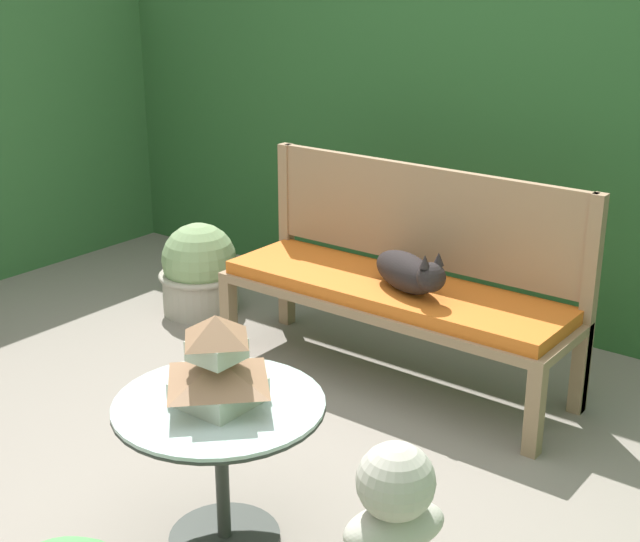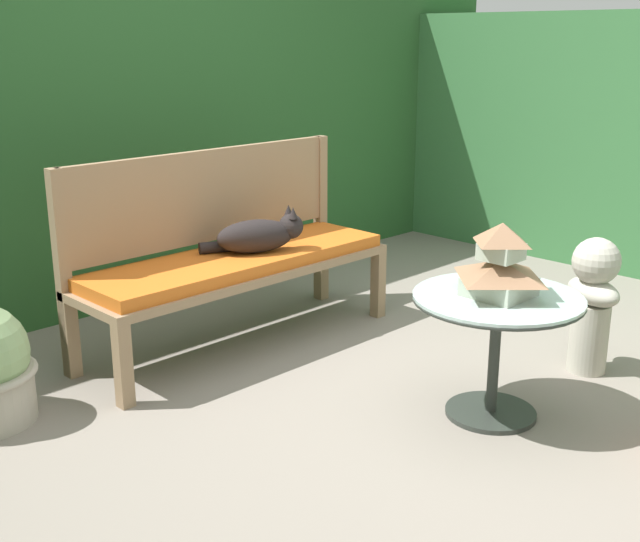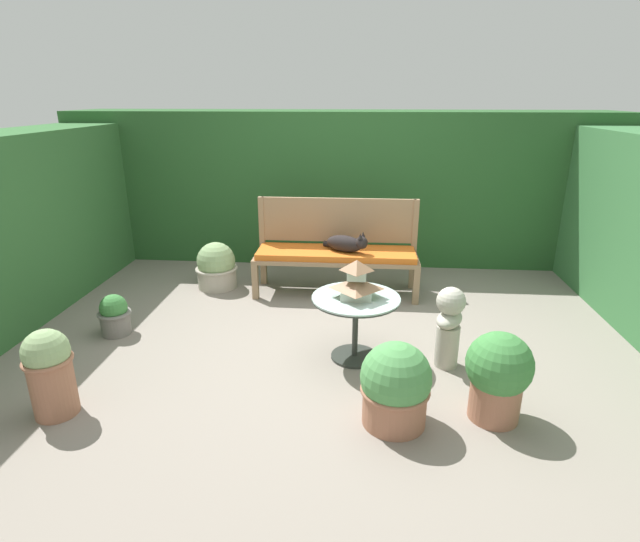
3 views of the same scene
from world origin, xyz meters
name	(u,v)px [view 1 (image 1 of 3)]	position (x,y,z in m)	size (l,w,h in m)	color
ground	(230,474)	(0.00, 0.00, 0.00)	(30.00, 30.00, 0.00)	gray
foliage_hedge_back	(530,139)	(0.00, 2.40, 0.88)	(6.40, 0.98, 1.75)	#285628
garden_bench	(393,297)	(0.03, 1.03, 0.39)	(1.64, 0.49, 0.46)	#937556
bench_backrest	(422,226)	(0.03, 1.25, 0.67)	(1.64, 0.06, 0.94)	#937556
cat	(409,272)	(0.14, 0.99, 0.54)	(0.45, 0.34, 0.22)	black
patio_table	(220,433)	(0.25, -0.30, 0.40)	(0.66, 0.66, 0.51)	#2D332D
pagoda_birdhouse	(217,366)	(0.25, -0.30, 0.63)	(0.30, 0.30, 0.29)	#B2BCA8
garden_bust	(394,537)	(0.94, -0.35, 0.35)	(0.28, 0.34, 0.63)	#B7B2A3
potted_plant_path_edge	(200,272)	(-1.22, 1.09, 0.22)	(0.44, 0.44, 0.49)	#ADA393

